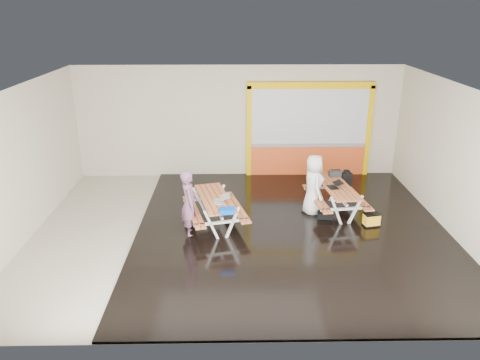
{
  "coord_description": "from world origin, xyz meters",
  "views": [
    {
      "loc": [
        -0.19,
        -10.17,
        5.19
      ],
      "look_at": [
        0.0,
        0.9,
        1.0
      ],
      "focal_mm": 34.85,
      "sensor_mm": 36.0,
      "label": 1
    }
  ],
  "objects_px": {
    "backpack": "(346,179)",
    "picnic_table_left": "(215,204)",
    "picnic_table_right": "(337,193)",
    "person_right": "(313,185)",
    "toolbox": "(335,173)",
    "blue_pouch": "(227,211)",
    "fluke_bag": "(371,220)",
    "laptop_left": "(221,200)",
    "dark_case": "(325,215)",
    "laptop_right": "(335,186)",
    "person_left": "(189,203)"
  },
  "relations": [
    {
      "from": "picnic_table_right",
      "to": "toolbox",
      "type": "distance_m",
      "value": 0.81
    },
    {
      "from": "laptop_left",
      "to": "picnic_table_left",
      "type": "bearing_deg",
      "value": 121.94
    },
    {
      "from": "person_right",
      "to": "toolbox",
      "type": "height_order",
      "value": "person_right"
    },
    {
      "from": "person_left",
      "to": "toolbox",
      "type": "xyz_separation_m",
      "value": [
        3.83,
        1.92,
        0.03
      ]
    },
    {
      "from": "picnic_table_left",
      "to": "dark_case",
      "type": "distance_m",
      "value": 2.87
    },
    {
      "from": "person_left",
      "to": "blue_pouch",
      "type": "height_order",
      "value": "person_left"
    },
    {
      "from": "blue_pouch",
      "to": "laptop_left",
      "type": "bearing_deg",
      "value": 103.35
    },
    {
      "from": "laptop_left",
      "to": "person_right",
      "type": "bearing_deg",
      "value": 22.71
    },
    {
      "from": "blue_pouch",
      "to": "toolbox",
      "type": "distance_m",
      "value": 3.77
    },
    {
      "from": "blue_pouch",
      "to": "backpack",
      "type": "xyz_separation_m",
      "value": [
        3.24,
        2.34,
        -0.13
      ]
    },
    {
      "from": "picnic_table_right",
      "to": "person_right",
      "type": "bearing_deg",
      "value": 179.13
    },
    {
      "from": "picnic_table_right",
      "to": "dark_case",
      "type": "xyz_separation_m",
      "value": [
        -0.33,
        -0.36,
        -0.47
      ]
    },
    {
      "from": "laptop_left",
      "to": "toolbox",
      "type": "height_order",
      "value": "toolbox"
    },
    {
      "from": "person_right",
      "to": "dark_case",
      "type": "xyz_separation_m",
      "value": [
        0.28,
        -0.37,
        -0.68
      ]
    },
    {
      "from": "blue_pouch",
      "to": "fluke_bag",
      "type": "bearing_deg",
      "value": 11.89
    },
    {
      "from": "person_right",
      "to": "laptop_left",
      "type": "xyz_separation_m",
      "value": [
        -2.37,
        -0.99,
        0.02
      ]
    },
    {
      "from": "dark_case",
      "to": "picnic_table_right",
      "type": "bearing_deg",
      "value": 47.14
    },
    {
      "from": "blue_pouch",
      "to": "backpack",
      "type": "height_order",
      "value": "backpack"
    },
    {
      "from": "picnic_table_left",
      "to": "laptop_right",
      "type": "bearing_deg",
      "value": 11.9
    },
    {
      "from": "dark_case",
      "to": "fluke_bag",
      "type": "relative_size",
      "value": 0.89
    },
    {
      "from": "backpack",
      "to": "picnic_table_left",
      "type": "bearing_deg",
      "value": -157.69
    },
    {
      "from": "picnic_table_left",
      "to": "fluke_bag",
      "type": "height_order",
      "value": "picnic_table_left"
    },
    {
      "from": "toolbox",
      "to": "picnic_table_right",
      "type": "bearing_deg",
      "value": -97.66
    },
    {
      "from": "picnic_table_right",
      "to": "laptop_right",
      "type": "distance_m",
      "value": 0.25
    },
    {
      "from": "person_left",
      "to": "laptop_right",
      "type": "distance_m",
      "value": 3.8
    },
    {
      "from": "person_left",
      "to": "laptop_right",
      "type": "xyz_separation_m",
      "value": [
        3.65,
        1.08,
        0.0
      ]
    },
    {
      "from": "laptop_left",
      "to": "laptop_right",
      "type": "xyz_separation_m",
      "value": [
        2.9,
        0.91,
        -0.01
      ]
    },
    {
      "from": "person_right",
      "to": "dark_case",
      "type": "relative_size",
      "value": 4.17
    },
    {
      "from": "person_left",
      "to": "backpack",
      "type": "height_order",
      "value": "person_left"
    },
    {
      "from": "picnic_table_left",
      "to": "person_right",
      "type": "relative_size",
      "value": 1.36
    },
    {
      "from": "backpack",
      "to": "fluke_bag",
      "type": "relative_size",
      "value": 1.08
    },
    {
      "from": "picnic_table_left",
      "to": "picnic_table_right",
      "type": "xyz_separation_m",
      "value": [
        3.14,
        0.72,
        -0.01
      ]
    },
    {
      "from": "laptop_left",
      "to": "toolbox",
      "type": "distance_m",
      "value": 3.55
    },
    {
      "from": "picnic_table_right",
      "to": "laptop_left",
      "type": "xyz_separation_m",
      "value": [
        -2.98,
        -0.98,
        0.24
      ]
    },
    {
      "from": "laptop_left",
      "to": "backpack",
      "type": "xyz_separation_m",
      "value": [
        3.39,
        1.72,
        -0.13
      ]
    },
    {
      "from": "toolbox",
      "to": "fluke_bag",
      "type": "distance_m",
      "value": 1.84
    },
    {
      "from": "toolbox",
      "to": "backpack",
      "type": "distance_m",
      "value": 0.34
    },
    {
      "from": "backpack",
      "to": "dark_case",
      "type": "xyz_separation_m",
      "value": [
        -0.74,
        -1.1,
        -0.57
      ]
    },
    {
      "from": "blue_pouch",
      "to": "toolbox",
      "type": "height_order",
      "value": "toolbox"
    },
    {
      "from": "toolbox",
      "to": "laptop_left",
      "type": "bearing_deg",
      "value": -150.47
    },
    {
      "from": "person_right",
      "to": "laptop_right",
      "type": "relative_size",
      "value": 3.9
    },
    {
      "from": "backpack",
      "to": "picnic_table_right",
      "type": "bearing_deg",
      "value": -119.08
    },
    {
      "from": "picnic_table_left",
      "to": "person_right",
      "type": "xyz_separation_m",
      "value": [
        2.53,
        0.73,
        0.21
      ]
    },
    {
      "from": "person_right",
      "to": "backpack",
      "type": "xyz_separation_m",
      "value": [
        1.03,
        0.73,
        -0.11
      ]
    },
    {
      "from": "laptop_right",
      "to": "backpack",
      "type": "distance_m",
      "value": 0.96
    },
    {
      "from": "picnic_table_right",
      "to": "backpack",
      "type": "xyz_separation_m",
      "value": [
        0.41,
        0.74,
        0.11
      ]
    },
    {
      "from": "toolbox",
      "to": "backpack",
      "type": "height_order",
      "value": "toolbox"
    },
    {
      "from": "laptop_right",
      "to": "backpack",
      "type": "xyz_separation_m",
      "value": [
        0.49,
        0.81,
        -0.12
      ]
    },
    {
      "from": "laptop_right",
      "to": "toolbox",
      "type": "height_order",
      "value": "toolbox"
    },
    {
      "from": "picnic_table_left",
      "to": "backpack",
      "type": "xyz_separation_m",
      "value": [
        3.55,
        1.46,
        0.1
      ]
    }
  ]
}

